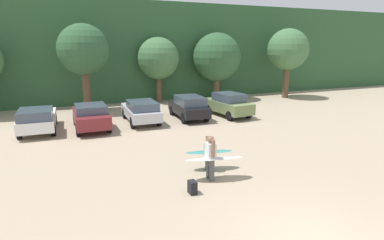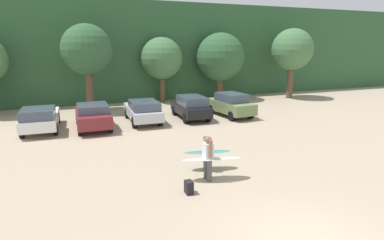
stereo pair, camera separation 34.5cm
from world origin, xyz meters
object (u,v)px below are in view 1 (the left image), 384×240
object	(u,v)px
parked_car_olive_green	(228,104)
person_child	(208,153)
parked_car_silver	(141,111)
person_adult	(210,155)
surfboard_teal	(209,152)
backpack_dropped	(192,187)
parked_car_maroon	(91,116)
parked_car_white	(37,119)
surfboard_white	(215,159)
parked_car_black	(189,107)

from	to	relation	value
parked_car_olive_green	person_child	bearing A→B (deg)	140.56
parked_car_silver	person_child	world-z (taller)	parked_car_silver
person_adult	person_child	size ratio (longest dim) A/B	1.30
surfboard_teal	backpack_dropped	distance (m)	2.35
backpack_dropped	person_child	bearing A→B (deg)	50.16
parked_car_maroon	surfboard_teal	bearing A→B (deg)	-156.11
parked_car_maroon	person_adult	xyz separation A→B (m)	(3.37, -9.43, 0.15)
parked_car_white	person_child	distance (m)	11.19
parked_car_white	parked_car_silver	bearing A→B (deg)	-88.60
parked_car_olive_green	person_adult	size ratio (longest dim) A/B	2.42
parked_car_olive_green	surfboard_white	bearing A→B (deg)	142.35
parked_car_maroon	person_adult	world-z (taller)	person_adult
person_child	surfboard_teal	size ratio (longest dim) A/B	0.65
surfboard_white	backpack_dropped	distance (m)	1.56
parked_car_white	surfboard_white	bearing A→B (deg)	-145.70
parked_car_olive_green	person_child	world-z (taller)	parked_car_olive_green
parked_car_silver	parked_car_olive_green	distance (m)	6.20
parked_car_silver	person_child	distance (m)	9.07
parked_car_white	surfboard_teal	size ratio (longest dim) A/B	2.24
surfboard_white	parked_car_white	bearing A→B (deg)	-44.26
parked_car_maroon	surfboard_teal	size ratio (longest dim) A/B	2.14
person_adult	person_child	distance (m)	0.90
person_child	parked_car_white	bearing A→B (deg)	-51.73
parked_car_maroon	backpack_dropped	world-z (taller)	parked_car_maroon
person_adult	surfboard_white	world-z (taller)	person_adult
parked_car_olive_green	backpack_dropped	bearing A→B (deg)	139.46
parked_car_silver	surfboard_white	distance (m)	9.93
parked_car_maroon	person_child	world-z (taller)	parked_car_maroon
parked_car_black	parked_car_olive_green	bearing A→B (deg)	-93.65
parked_car_olive_green	person_adult	distance (m)	11.17
parked_car_maroon	parked_car_silver	world-z (taller)	parked_car_maroon
surfboard_white	surfboard_teal	size ratio (longest dim) A/B	1.16
person_child	backpack_dropped	distance (m)	2.20
parked_car_olive_green	parked_car_white	bearing A→B (deg)	81.95
parked_car_white	person_child	xyz separation A→B (m)	(6.58, -9.05, -0.05)
parked_car_white	parked_car_maroon	xyz separation A→B (m)	(2.91, -0.44, 0.02)
parked_car_white	person_adult	distance (m)	11.70
parked_car_black	surfboard_teal	xyz separation A→B (m)	(-2.70, -8.80, -0.10)
person_adult	surfboard_white	bearing A→B (deg)	167.10
parked_car_white	person_adult	xyz separation A→B (m)	(6.28, -9.87, 0.17)
parked_car_maroon	surfboard_white	world-z (taller)	parked_car_maroon
parked_car_silver	person_child	bearing A→B (deg)	-175.33
parked_car_silver	surfboard_white	world-z (taller)	parked_car_silver
parked_car_maroon	backpack_dropped	distance (m)	10.52
surfboard_teal	parked_car_maroon	bearing A→B (deg)	-53.64
surfboard_white	parked_car_silver	bearing A→B (deg)	-75.25
parked_car_olive_green	surfboard_teal	bearing A→B (deg)	140.59
parked_car_black	backpack_dropped	distance (m)	11.37
parked_car_maroon	parked_car_black	world-z (taller)	parked_car_black
parked_car_white	backpack_dropped	world-z (taller)	parked_car_white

